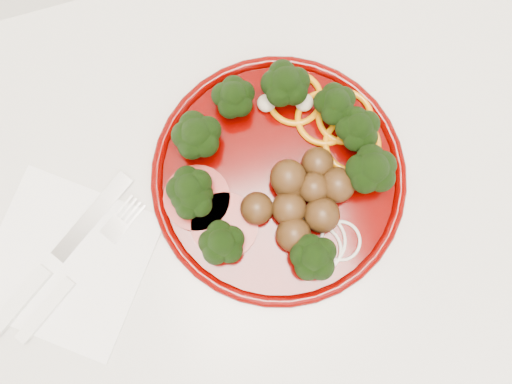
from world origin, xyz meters
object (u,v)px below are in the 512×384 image
object	(u,v)px
plate	(278,173)
knife	(43,274)
napkin	(67,262)
fork	(61,293)

from	to	relation	value
plate	knife	xyz separation A→B (m)	(-0.28, -0.03, -0.02)
napkin	plate	bearing A→B (deg)	6.25
plate	fork	size ratio (longest dim) A/B	1.70
fork	knife	bearing A→B (deg)	83.00
napkin	knife	bearing A→B (deg)	-167.39
plate	knife	distance (m)	0.29
napkin	fork	size ratio (longest dim) A/B	1.01
plate	fork	bearing A→B (deg)	-167.44
plate	knife	world-z (taller)	plate
knife	fork	xyz separation A→B (m)	(0.01, -0.03, -0.00)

